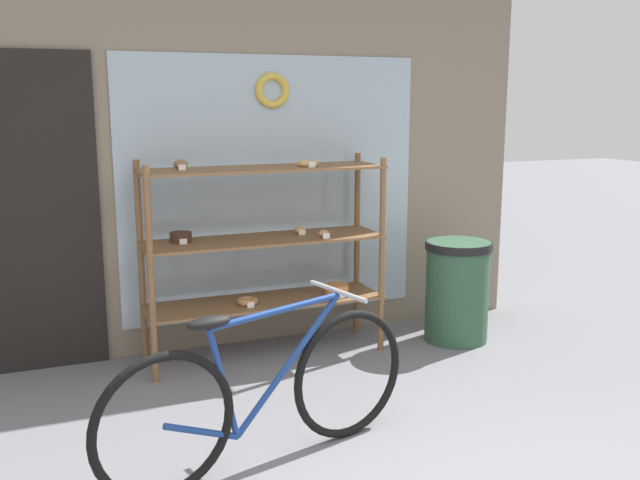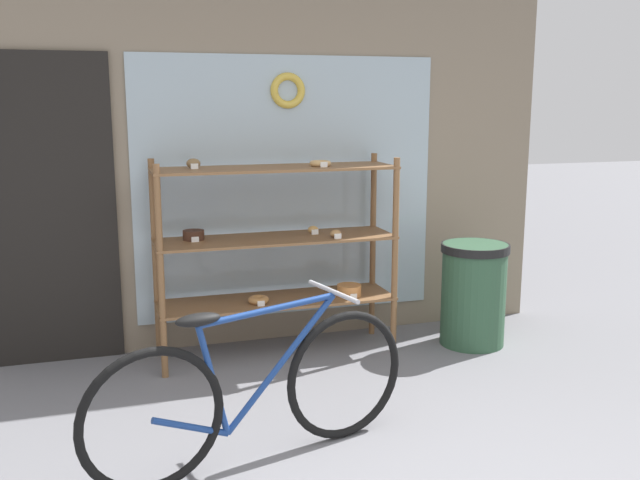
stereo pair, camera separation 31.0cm
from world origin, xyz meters
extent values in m
cube|color=gray|center=(0.00, 2.81, 1.68)|extent=(4.47, 0.08, 3.37)
cube|color=#A3B7C1|center=(0.20, 2.76, 1.15)|extent=(2.24, 0.02, 1.90)
cube|color=black|center=(-1.44, 2.75, 1.05)|extent=(0.84, 0.03, 2.10)
torus|color=gold|center=(0.20, 2.74, 1.85)|extent=(0.26, 0.06, 0.26)
cylinder|color=brown|center=(-0.79, 2.22, 0.70)|extent=(0.04, 0.04, 1.40)
cylinder|color=brown|center=(0.83, 2.22, 0.70)|extent=(0.04, 0.04, 1.40)
cylinder|color=brown|center=(-0.79, 2.64, 0.70)|extent=(0.04, 0.04, 1.40)
cylinder|color=brown|center=(0.83, 2.64, 0.70)|extent=(0.04, 0.04, 1.40)
cube|color=brown|center=(0.02, 2.43, 0.40)|extent=(1.66, 0.47, 0.02)
cube|color=brown|center=(0.02, 2.43, 0.84)|extent=(1.66, 0.47, 0.02)
cube|color=brown|center=(0.02, 2.43, 1.33)|extent=(1.66, 0.47, 0.02)
ellipsoid|color=tan|center=(0.32, 2.50, 0.87)|extent=(0.08, 0.07, 0.05)
cube|color=white|center=(0.32, 2.46, 0.86)|extent=(0.05, 0.00, 0.04)
torus|color=tan|center=(0.34, 2.40, 1.36)|extent=(0.15, 0.15, 0.04)
cube|color=white|center=(0.34, 2.31, 1.35)|extent=(0.05, 0.00, 0.04)
ellipsoid|color=brown|center=(-0.52, 2.50, 1.37)|extent=(0.09, 0.08, 0.07)
cube|color=white|center=(-0.52, 2.45, 1.35)|extent=(0.05, 0.00, 0.04)
torus|color=#B27A42|center=(-0.12, 2.37, 0.43)|extent=(0.14, 0.14, 0.05)
cube|color=white|center=(-0.12, 2.29, 0.42)|extent=(0.05, 0.00, 0.04)
ellipsoid|color=#AD7F4C|center=(0.42, 2.31, 0.87)|extent=(0.08, 0.07, 0.06)
cube|color=white|center=(0.42, 2.26, 0.86)|extent=(0.05, 0.00, 0.04)
cylinder|color=#422619|center=(-0.53, 2.52, 0.88)|extent=(0.15, 0.15, 0.07)
cube|color=white|center=(-0.53, 2.43, 0.86)|extent=(0.05, 0.00, 0.04)
cylinder|color=#C67F42|center=(0.54, 2.37, 0.44)|extent=(0.18, 0.18, 0.08)
cube|color=white|center=(0.54, 2.27, 0.42)|extent=(0.05, 0.00, 0.04)
torus|color=black|center=(-0.96, 0.83, 0.35)|extent=(0.69, 0.21, 0.70)
torus|color=black|center=(0.06, 1.08, 0.35)|extent=(0.69, 0.21, 0.70)
cylinder|color=navy|center=(-0.31, 0.99, 0.50)|extent=(0.62, 0.18, 0.63)
cylinder|color=navy|center=(-0.37, 0.97, 0.78)|extent=(0.72, 0.21, 0.07)
cylinder|color=navy|center=(-0.67, 0.90, 0.48)|extent=(0.17, 0.07, 0.58)
cylinder|color=navy|center=(-0.78, 0.87, 0.27)|extent=(0.38, 0.12, 0.19)
ellipsoid|color=black|center=(-0.73, 0.88, 0.79)|extent=(0.24, 0.14, 0.06)
cylinder|color=#B2B2B7|center=(-0.01, 1.06, 0.82)|extent=(0.13, 0.45, 0.02)
cylinder|color=#2D5138|center=(1.46, 2.21, 0.38)|extent=(0.47, 0.47, 0.76)
cylinder|color=black|center=(1.46, 2.21, 0.73)|extent=(0.50, 0.50, 0.06)
camera|label=1|loc=(-1.42, -2.19, 1.79)|focal=40.00mm
camera|label=2|loc=(-1.13, -2.29, 1.79)|focal=40.00mm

